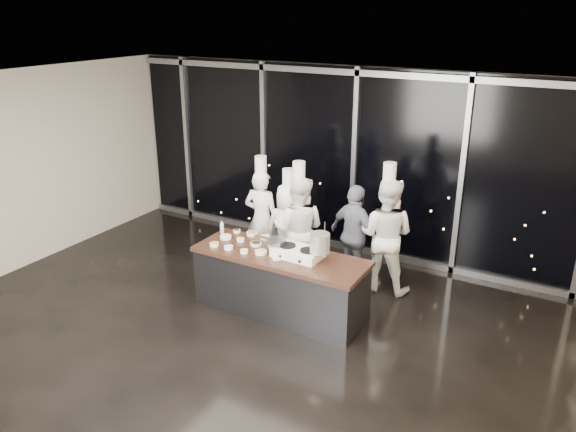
# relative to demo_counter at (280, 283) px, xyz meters

# --- Properties ---
(ground) EXTENTS (9.00, 9.00, 0.00)m
(ground) POSITION_rel_demo_counter_xyz_m (0.00, -0.90, -0.45)
(ground) COLOR black
(ground) RESTS_ON ground
(room_shell) EXTENTS (9.02, 7.02, 3.21)m
(room_shell) POSITION_rel_demo_counter_xyz_m (0.18, -0.90, 1.79)
(room_shell) COLOR beige
(room_shell) RESTS_ON ground
(window_wall) EXTENTS (8.90, 0.11, 3.20)m
(window_wall) POSITION_rel_demo_counter_xyz_m (0.00, 2.53, 1.14)
(window_wall) COLOR black
(window_wall) RESTS_ON ground
(demo_counter) EXTENTS (2.46, 0.86, 0.90)m
(demo_counter) POSITION_rel_demo_counter_xyz_m (0.00, 0.00, 0.00)
(demo_counter) COLOR #35353A
(demo_counter) RESTS_ON ground
(stove) EXTENTS (0.67, 0.44, 0.14)m
(stove) POSITION_rel_demo_counter_xyz_m (0.25, 0.05, 0.51)
(stove) COLOR white
(stove) RESTS_ON demo_counter
(frying_pan) EXTENTS (0.49, 0.29, 0.05)m
(frying_pan) POSITION_rel_demo_counter_xyz_m (-0.10, 0.04, 0.61)
(frying_pan) COLOR gray
(frying_pan) RESTS_ON stove
(stock_pot) EXTENTS (0.27, 0.27, 0.26)m
(stock_pot) POSITION_rel_demo_counter_xyz_m (0.58, 0.05, 0.72)
(stock_pot) COLOR silver
(stock_pot) RESTS_ON stove
(prep_bowls) EXTENTS (1.17, 0.75, 0.05)m
(prep_bowls) POSITION_rel_demo_counter_xyz_m (-0.52, 0.08, 0.47)
(prep_bowls) COLOR white
(prep_bowls) RESTS_ON demo_counter
(squeeze_bottle) EXTENTS (0.06, 0.06, 0.20)m
(squeeze_bottle) POSITION_rel_demo_counter_xyz_m (-1.14, 0.22, 0.54)
(squeeze_bottle) COLOR silver
(squeeze_bottle) RESTS_ON demo_counter
(chef_far_left) EXTENTS (0.64, 0.44, 1.89)m
(chef_far_left) POSITION_rel_demo_counter_xyz_m (-1.03, 1.17, 0.40)
(chef_far_left) COLOR white
(chef_far_left) RESTS_ON ground
(chef_left) EXTENTS (0.83, 0.62, 1.78)m
(chef_left) POSITION_rel_demo_counter_xyz_m (-0.48, 1.08, 0.34)
(chef_left) COLOR white
(chef_left) RESTS_ON ground
(chef_center) EXTENTS (0.97, 0.85, 1.94)m
(chef_center) POSITION_rel_demo_counter_xyz_m (-0.26, 1.01, 0.41)
(chef_center) COLOR white
(chef_center) RESTS_ON ground
(guest) EXTENTS (1.02, 0.69, 1.60)m
(guest) POSITION_rel_demo_counter_xyz_m (0.54, 1.35, 0.35)
(guest) COLOR #151D3A
(guest) RESTS_ON ground
(chef_right) EXTENTS (0.90, 0.72, 2.00)m
(chef_right) POSITION_rel_demo_counter_xyz_m (1.01, 1.40, 0.44)
(chef_right) COLOR white
(chef_right) RESTS_ON ground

